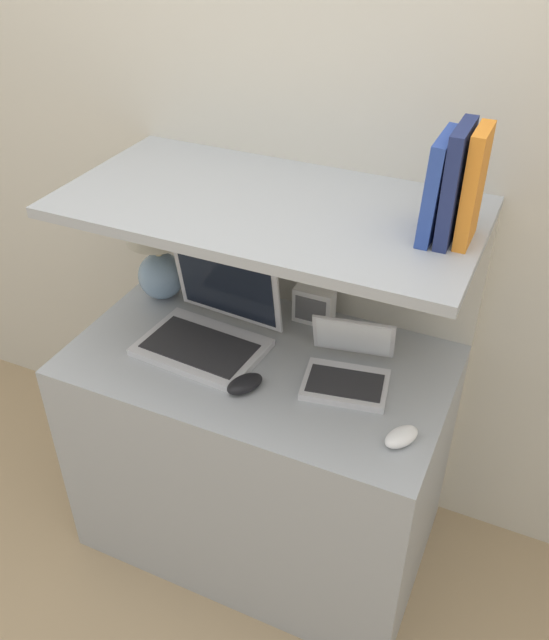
% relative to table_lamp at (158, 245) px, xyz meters
% --- Properties ---
extents(ground_plane, '(12.00, 12.00, 0.00)m').
position_rel_table_lamp_xyz_m(ground_plane, '(0.42, -0.47, -0.93)').
color(ground_plane, '#9E8460').
extents(wall_back, '(6.00, 0.05, 2.40)m').
position_rel_table_lamp_xyz_m(wall_back, '(0.42, 0.21, 0.27)').
color(wall_back, beige).
rests_on(wall_back, ground_plane).
extents(desk, '(1.07, 0.62, 0.75)m').
position_rel_table_lamp_xyz_m(desk, '(0.42, -0.17, -0.56)').
color(desk, '#999EA3').
rests_on(desk, ground_plane).
extents(back_riser, '(1.07, 0.04, 1.17)m').
position_rel_table_lamp_xyz_m(back_riser, '(0.42, 0.16, -0.35)').
color(back_riser, beige).
rests_on(back_riser, ground_plane).
extents(shelf, '(1.07, 0.56, 0.03)m').
position_rel_table_lamp_xyz_m(shelf, '(0.42, -0.10, 0.25)').
color(shelf, '#999EA3').
rests_on(shelf, back_riser).
extents(table_lamp, '(0.19, 0.19, 0.32)m').
position_rel_table_lamp_xyz_m(table_lamp, '(0.00, 0.00, 0.00)').
color(table_lamp, '#7593B2').
rests_on(table_lamp, desk).
extents(laptop_large, '(0.37, 0.31, 0.27)m').
position_rel_table_lamp_xyz_m(laptop_large, '(0.26, -0.15, -0.13)').
color(laptop_large, silver).
rests_on(laptop_large, desk).
extents(laptop_small, '(0.26, 0.26, 0.16)m').
position_rel_table_lamp_xyz_m(laptop_small, '(0.68, -0.15, -0.15)').
color(laptop_small, silver).
rests_on(laptop_small, desk).
extents(computer_mouse, '(0.10, 0.12, 0.04)m').
position_rel_table_lamp_xyz_m(computer_mouse, '(0.44, -0.30, -0.16)').
color(computer_mouse, black).
rests_on(computer_mouse, desk).
extents(second_mouse, '(0.09, 0.11, 0.04)m').
position_rel_table_lamp_xyz_m(second_mouse, '(0.87, -0.32, -0.16)').
color(second_mouse, white).
rests_on(second_mouse, desk).
extents(router_box, '(0.12, 0.06, 0.11)m').
position_rel_table_lamp_xyz_m(router_box, '(0.49, 0.07, -0.13)').
color(router_box, white).
rests_on(router_box, desk).
extents(book_orange, '(0.03, 0.12, 0.26)m').
position_rel_table_lamp_xyz_m(book_orange, '(0.91, -0.10, 0.40)').
color(book_orange, orange).
rests_on(book_orange, shelf).
extents(book_navy, '(0.03, 0.16, 0.26)m').
position_rel_table_lamp_xyz_m(book_navy, '(0.87, -0.10, 0.40)').
color(book_navy, navy).
rests_on(book_navy, shelf).
extents(book_blue, '(0.04, 0.17, 0.24)m').
position_rel_table_lamp_xyz_m(book_blue, '(0.83, -0.10, 0.38)').
color(book_blue, '#284293').
rests_on(book_blue, shelf).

